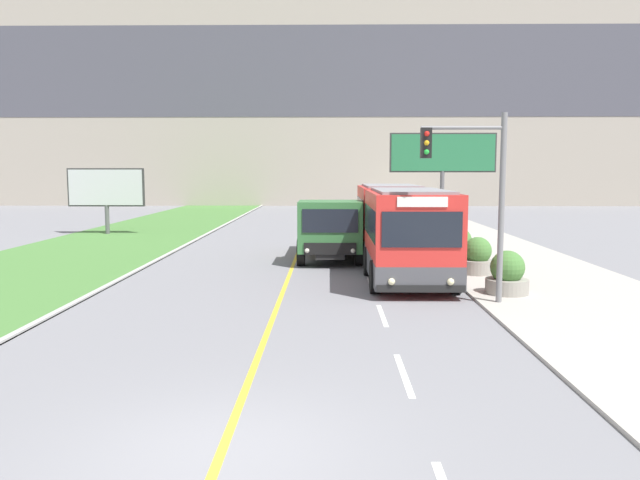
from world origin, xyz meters
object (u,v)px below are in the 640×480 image
object	(u,v)px
traffic_light_mast	(476,183)
billboard_small	(106,189)
city_bus	(398,228)
planter_round_near	(507,275)
dump_truck	(330,231)
planter_round_third	(459,246)
car_distant	(371,220)
planter_round_second	(478,258)
billboard_large	(443,156)

from	to	relation	value
traffic_light_mast	billboard_small	bearing A→B (deg)	131.80
city_bus	planter_round_near	xyz separation A→B (m)	(2.63, -4.99, -0.93)
dump_truck	planter_round_third	world-z (taller)	dump_truck
traffic_light_mast	billboard_small	size ratio (longest dim) A/B	1.18
car_distant	planter_round_near	xyz separation A→B (m)	(2.68, -19.55, -0.06)
city_bus	planter_round_near	distance (m)	5.72
city_bus	billboard_small	xyz separation A→B (m)	(-15.31, 12.48, 1.06)
dump_truck	traffic_light_mast	distance (m)	9.24
planter_round_third	planter_round_second	bearing A→B (deg)	-91.41
planter_round_second	planter_round_near	bearing A→B (deg)	-89.46
traffic_light_mast	billboard_large	size ratio (longest dim) A/B	0.87
planter_round_near	planter_round_second	bearing A→B (deg)	90.54
dump_truck	car_distant	world-z (taller)	dump_truck
billboard_large	city_bus	bearing A→B (deg)	-107.06
city_bus	dump_truck	bearing A→B (deg)	142.65
traffic_light_mast	city_bus	bearing A→B (deg)	102.50
planter_round_second	planter_round_third	world-z (taller)	planter_round_second
planter_round_third	planter_round_near	bearing A→B (deg)	-90.43
planter_round_second	city_bus	bearing A→B (deg)	150.44
dump_truck	traffic_light_mast	bearing A→B (deg)	-64.33
billboard_large	planter_round_third	distance (m)	11.13
billboard_small	billboard_large	bearing A→B (deg)	-0.10
dump_truck	planter_round_third	bearing A→B (deg)	1.29
dump_truck	planter_round_third	xyz separation A→B (m)	(5.21, 0.12, -0.62)
billboard_small	planter_round_second	distance (m)	22.79
dump_truck	planter_round_second	distance (m)	6.18
traffic_light_mast	planter_round_near	bearing A→B (deg)	43.58
city_bus	planter_round_third	xyz separation A→B (m)	(2.68, 2.05, -0.92)
billboard_small	planter_round_third	world-z (taller)	billboard_small
car_distant	traffic_light_mast	size ratio (longest dim) A/B	0.83
billboard_large	dump_truck	bearing A→B (deg)	-121.12
city_bus	planter_round_third	size ratio (longest dim) A/B	9.26
billboard_small	planter_round_near	distance (m)	25.12
city_bus	dump_truck	size ratio (longest dim) A/B	1.85
planter_round_third	dump_truck	bearing A→B (deg)	-178.71
city_bus	traffic_light_mast	distance (m)	6.58
traffic_light_mast	planter_round_third	xyz separation A→B (m)	(1.31, 8.24, -2.69)
planter_round_near	planter_round_second	distance (m)	3.52
billboard_small	planter_round_near	world-z (taller)	billboard_small
dump_truck	city_bus	bearing A→B (deg)	-37.35
planter_round_near	planter_round_third	bearing A→B (deg)	89.57
dump_truck	car_distant	bearing A→B (deg)	78.90
car_distant	billboard_small	distance (m)	15.52
city_bus	traffic_light_mast	bearing A→B (deg)	-77.50
dump_truck	billboard_small	world-z (taller)	billboard_small
dump_truck	planter_round_second	bearing A→B (deg)	-33.58
car_distant	planter_round_near	bearing A→B (deg)	-82.18
planter_round_near	planter_round_third	distance (m)	7.04
city_bus	dump_truck	distance (m)	3.20
city_bus	billboard_small	world-z (taller)	billboard_small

